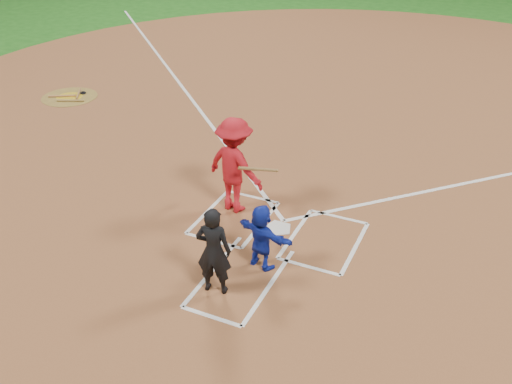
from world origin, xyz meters
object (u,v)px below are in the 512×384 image
at_px(home_plate, 278,228).
at_px(umpire, 214,251).
at_px(on_deck_circle, 70,97).
at_px(batter_at_plate, 235,165).
at_px(catcher, 262,237).

distance_m(home_plate, umpire, 2.34).
xyz_separation_m(on_deck_circle, umpire, (8.47, -6.23, 0.81)).
bearing_deg(on_deck_circle, batter_at_plate, -26.04).
distance_m(umpire, batter_at_plate, 2.67).
relative_size(catcher, umpire, 0.77).
xyz_separation_m(umpire, batter_at_plate, (-0.86, 2.52, 0.21)).
height_order(on_deck_circle, catcher, catcher).
relative_size(on_deck_circle, umpire, 1.04).
relative_size(on_deck_circle, catcher, 1.35).
relative_size(home_plate, batter_at_plate, 0.29).
distance_m(catcher, umpire, 1.06).
bearing_deg(home_plate, on_deck_circle, -24.94).
xyz_separation_m(home_plate, batter_at_plate, (-1.11, 0.34, 1.01)).
height_order(umpire, batter_at_plate, batter_at_plate).
bearing_deg(catcher, umpire, 80.66).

